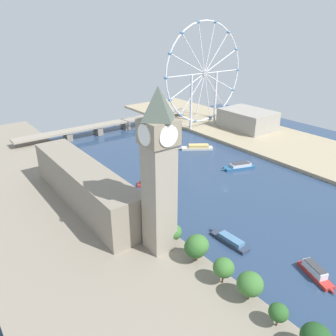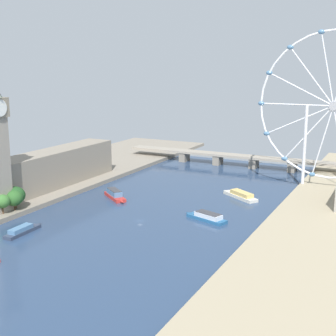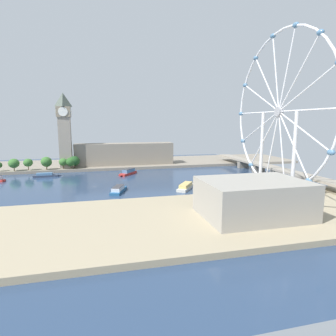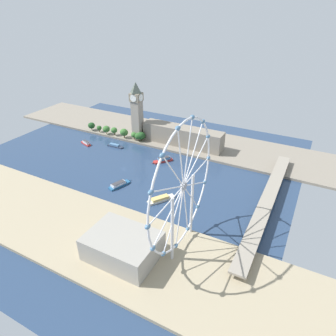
{
  "view_description": "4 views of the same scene",
  "coord_description": "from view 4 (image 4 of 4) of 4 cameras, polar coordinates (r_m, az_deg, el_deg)",
  "views": [
    {
      "loc": [
        -160.48,
        -144.62,
        108.28
      ],
      "look_at": [
        -24.17,
        36.78,
        9.18
      ],
      "focal_mm": 35.34,
      "sensor_mm": 36.0,
      "label": 1
    },
    {
      "loc": [
        132.66,
        -228.74,
        88.23
      ],
      "look_at": [
        -13.19,
        62.61,
        17.81
      ],
      "focal_mm": 51.08,
      "sensor_mm": 36.0,
      "label": 2
    },
    {
      "loc": [
        255.09,
        2.32,
        53.75
      ],
      "look_at": [
        19.85,
        61.36,
        14.84
      ],
      "focal_mm": 30.78,
      "sensor_mm": 36.0,
      "label": 3
    },
    {
      "loc": [
        256.46,
        196.27,
        181.18
      ],
      "look_at": [
        -16.33,
        52.38,
        6.58
      ],
      "focal_mm": 32.0,
      "sensor_mm": 36.0,
      "label": 4
    }
  ],
  "objects": [
    {
      "name": "ground_plane",
      "position": [
        370.3,
        -8.38,
        -0.12
      ],
      "size": [
        393.78,
        393.78,
        0.0
      ],
      "primitive_type": "plane",
      "color": "navy"
    },
    {
      "name": "riverbank_left",
      "position": [
        454.41,
        -0.22,
        6.22
      ],
      "size": [
        90.0,
        520.0,
        3.0
      ],
      "primitive_type": "cube",
      "color": "gray",
      "rests_on": "ground_plane"
    },
    {
      "name": "riverbank_right",
      "position": [
        302.84,
        -20.8,
        -9.17
      ],
      "size": [
        90.0,
        520.0,
        3.0
      ],
      "primitive_type": "cube",
      "color": "tan",
      "rests_on": "ground_plane"
    },
    {
      "name": "clock_tower",
      "position": [
        427.52,
        -5.94,
        10.87
      ],
      "size": [
        15.68,
        15.68,
        81.75
      ],
      "color": "gray",
      "rests_on": "riverbank_left"
    },
    {
      "name": "parliament_block",
      "position": [
        417.13,
        2.75,
        6.12
      ],
      "size": [
        22.0,
        115.38,
        25.62
      ],
      "primitive_type": "cube",
      "color": "gray",
      "rests_on": "riverbank_left"
    },
    {
      "name": "tree_row_embankment",
      "position": [
        448.03,
        -8.97,
        6.83
      ],
      "size": [
        14.55,
        100.97,
        14.0
      ],
      "color": "#513823",
      "rests_on": "riverbank_left"
    },
    {
      "name": "ferris_wheel",
      "position": [
        222.61,
        2.96,
        -3.68
      ],
      "size": [
        107.1,
        3.2,
        109.4
      ],
      "color": "silver",
      "rests_on": "riverbank_right"
    },
    {
      "name": "riverside_hall",
      "position": [
        244.26,
        -8.63,
        -14.45
      ],
      "size": [
        40.34,
        54.96,
        19.84
      ],
      "primitive_type": "cube",
      "color": "gray",
      "rests_on": "riverbank_right"
    },
    {
      "name": "river_bridge",
      "position": [
        310.67,
        18.32,
        -6.16
      ],
      "size": [
        205.78,
        13.44,
        10.28
      ],
      "color": "gray",
      "rests_on": "ground_plane"
    },
    {
      "name": "tour_boat_0",
      "position": [
        381.58,
        -0.92,
        1.58
      ],
      "size": [
        25.75,
        21.2,
        5.92
      ],
      "rotation": [
        0.0,
        0.0,
        5.63
      ],
      "color": "#B22D28",
      "rests_on": "ground_plane"
    },
    {
      "name": "tour_boat_1",
      "position": [
        309.36,
        -1.31,
        -5.9
      ],
      "size": [
        30.79,
        23.22,
        4.7
      ],
      "rotation": [
        0.0,
        0.0,
        2.54
      ],
      "color": "beige",
      "rests_on": "ground_plane"
    },
    {
      "name": "tour_boat_2",
      "position": [
        427.31,
        -10.01,
        4.2
      ],
      "size": [
        6.39,
        27.45,
        4.05
      ],
      "rotation": [
        0.0,
        0.0,
        1.6
      ],
      "color": "#2D384C",
      "rests_on": "ground_plane"
    },
    {
      "name": "tour_boat_3",
      "position": [
        443.81,
        -15.38,
        4.64
      ],
      "size": [
        11.46,
        22.73,
        5.57
      ],
      "rotation": [
        0.0,
        0.0,
        4.37
      ],
      "color": "#B22D28",
      "rests_on": "ground_plane"
    },
    {
      "name": "tour_boat_4",
      "position": [
        336.42,
        -9.28,
        -3.1
      ],
      "size": [
        29.55,
        15.17,
        4.83
      ],
      "rotation": [
        0.0,
        0.0,
        2.82
      ],
      "color": "#235684",
      "rests_on": "ground_plane"
    }
  ]
}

